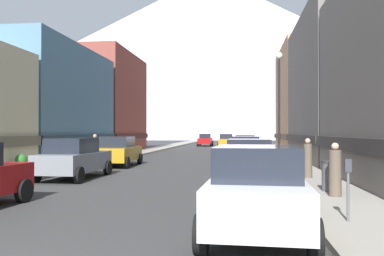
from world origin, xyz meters
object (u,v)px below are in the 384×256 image
at_px(car_right_2, 246,151).
at_px(pedestrian_2, 95,148).
at_px(car_left_1, 74,158).
at_px(car_driving_0, 205,140).
at_px(car_left_2, 118,151).
at_px(trash_bin_right, 331,176).
at_px(pedestrian_0, 308,159).
at_px(car_driving_1, 226,141).
at_px(pedestrian_1, 335,172).
at_px(car_right_1, 249,161).
at_px(streetlamp_right, 279,93).
at_px(parking_meter_near, 348,181).
at_px(potted_plant_0, 21,163).
at_px(car_right_0, 257,189).
at_px(car_right_3, 245,145).

relative_size(car_right_2, pedestrian_2, 2.55).
distance_m(car_left_1, car_driving_0, 41.08).
xyz_separation_m(car_left_2, trash_bin_right, (10.15, -10.05, -0.26)).
relative_size(car_left_1, pedestrian_0, 2.71).
distance_m(car_driving_1, pedestrian_1, 40.51).
bearing_deg(pedestrian_2, car_right_1, -45.29).
bearing_deg(pedestrian_0, car_driving_1, 97.51).
height_order(car_left_1, pedestrian_1, car_left_1).
relative_size(car_left_1, car_left_2, 1.00).
bearing_deg(car_left_2, pedestrian_0, -31.52).
distance_m(trash_bin_right, streetlamp_right, 7.74).
relative_size(car_left_2, parking_meter_near, 3.34).
bearing_deg(car_right_2, potted_plant_0, -147.06).
distance_m(car_left_2, car_right_2, 7.80).
bearing_deg(car_driving_0, pedestrian_0, -79.08).
distance_m(car_right_2, streetlamp_right, 6.00).
xyz_separation_m(car_right_0, car_right_3, (0.00, 26.43, 0.00)).
distance_m(car_right_3, parking_meter_near, 25.83).
distance_m(car_left_1, car_driving_1, 36.02).
distance_m(car_right_1, car_right_3, 18.68).
xyz_separation_m(car_left_2, car_right_0, (7.60, -15.26, 0.00)).
relative_size(car_left_2, car_right_2, 1.00).
distance_m(car_left_2, streetlamp_right, 10.15).
relative_size(trash_bin_right, pedestrian_1, 0.62).
height_order(car_right_0, car_right_3, same).
height_order(car_right_0, pedestrian_0, pedestrian_0).
xyz_separation_m(car_right_3, car_driving_0, (-5.40, 23.34, 0.00)).
xyz_separation_m(car_left_1, trash_bin_right, (10.15, -3.55, -0.26)).
bearing_deg(car_right_1, car_right_2, 90.00).
height_order(car_right_1, pedestrian_0, pedestrian_0).
height_order(car_left_2, car_driving_1, same).
height_order(car_right_3, car_driving_1, same).
bearing_deg(pedestrian_1, car_left_2, 132.06).
bearing_deg(car_right_1, car_right_3, 89.99).
relative_size(car_driving_0, pedestrian_0, 2.68).
distance_m(car_driving_1, parking_meter_near, 43.88).
relative_size(potted_plant_0, pedestrian_2, 0.48).
distance_m(car_right_0, car_driving_0, 50.06).
bearing_deg(car_right_3, car_left_2, -124.22).
height_order(car_right_2, pedestrian_0, pedestrian_0).
xyz_separation_m(car_right_2, car_driving_0, (-5.40, 32.75, 0.00)).
height_order(car_left_1, trash_bin_right, car_left_1).
bearing_deg(streetlamp_right, car_driving_0, 100.46).
distance_m(car_left_2, car_driving_1, 29.61).
bearing_deg(streetlamp_right, trash_bin_right, -81.77).
bearing_deg(car_right_1, pedestrian_1, -55.98).
xyz_separation_m(car_driving_0, pedestrian_0, (7.85, -40.68, 0.01)).
relative_size(car_driving_0, pedestrian_2, 2.52).
bearing_deg(pedestrian_2, parking_meter_near, -55.14).
xyz_separation_m(car_left_1, car_right_0, (7.60, -8.75, 0.00)).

